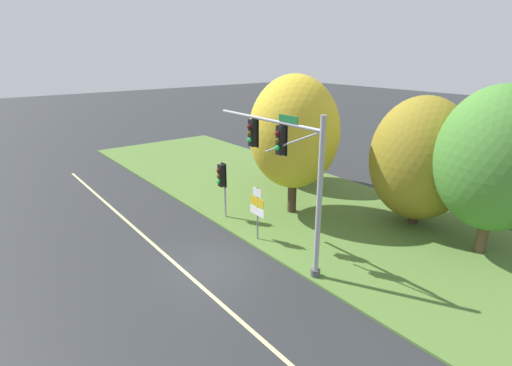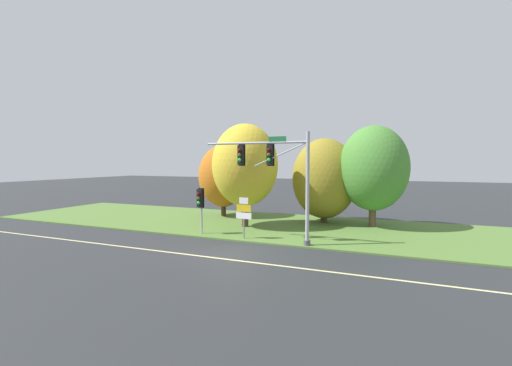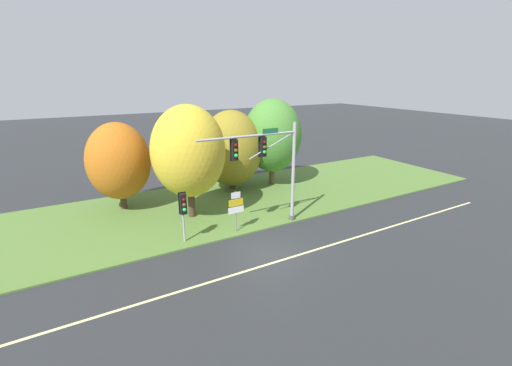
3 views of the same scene
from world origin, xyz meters
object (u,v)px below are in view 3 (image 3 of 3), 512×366
(pedestrian_signal_near_kerb, at_px, (183,207))
(tree_nearest_road, at_px, (119,161))
(traffic_signal_mast, at_px, (270,160))
(tree_left_of_mast, at_px, (188,152))
(tree_behind_signpost, at_px, (231,149))
(route_sign_post, at_px, (236,206))
(tree_mid_verge, at_px, (272,136))

(pedestrian_signal_near_kerb, distance_m, tree_nearest_road, 7.95)
(traffic_signal_mast, bearing_deg, tree_left_of_mast, 134.65)
(traffic_signal_mast, relative_size, tree_behind_signpost, 1.00)
(route_sign_post, bearing_deg, tree_left_of_mast, 113.02)
(pedestrian_signal_near_kerb, height_order, tree_nearest_road, tree_nearest_road)
(tree_left_of_mast, relative_size, tree_mid_verge, 1.02)
(traffic_signal_mast, relative_size, tree_mid_verge, 0.89)
(route_sign_post, bearing_deg, traffic_signal_mast, -4.66)
(route_sign_post, bearing_deg, tree_mid_verge, 45.36)
(traffic_signal_mast, xyz_separation_m, tree_behind_signpost, (1.24, 8.10, -0.88))
(tree_nearest_road, bearing_deg, tree_mid_verge, -1.22)
(pedestrian_signal_near_kerb, xyz_separation_m, tree_behind_signpost, (6.83, 7.77, 1.28))
(tree_nearest_road, xyz_separation_m, tree_mid_verge, (12.79, -0.27, 0.80))
(tree_nearest_road, xyz_separation_m, tree_behind_signpost, (9.03, 0.25, -0.06))
(pedestrian_signal_near_kerb, distance_m, tree_left_of_mast, 4.64)
(pedestrian_signal_near_kerb, height_order, route_sign_post, pedestrian_signal_near_kerb)
(tree_nearest_road, bearing_deg, pedestrian_signal_near_kerb, -73.66)
(pedestrian_signal_near_kerb, relative_size, tree_left_of_mast, 0.40)
(tree_behind_signpost, bearing_deg, tree_mid_verge, -7.89)
(pedestrian_signal_near_kerb, height_order, tree_mid_verge, tree_mid_verge)
(tree_left_of_mast, height_order, tree_mid_verge, tree_left_of_mast)
(tree_nearest_road, bearing_deg, tree_left_of_mast, -45.03)
(tree_nearest_road, distance_m, tree_mid_verge, 12.82)
(traffic_signal_mast, xyz_separation_m, pedestrian_signal_near_kerb, (-5.59, 0.33, -2.16))
(pedestrian_signal_near_kerb, relative_size, route_sign_post, 1.17)
(pedestrian_signal_near_kerb, relative_size, tree_behind_signpost, 0.46)
(tree_behind_signpost, xyz_separation_m, tree_mid_verge, (3.76, -0.52, 0.86))
(route_sign_post, distance_m, tree_behind_signpost, 8.86)
(traffic_signal_mast, height_order, tree_left_of_mast, tree_left_of_mast)
(tree_left_of_mast, relative_size, tree_behind_signpost, 1.14)
(tree_left_of_mast, bearing_deg, pedestrian_signal_near_kerb, -115.03)
(route_sign_post, height_order, tree_left_of_mast, tree_left_of_mast)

